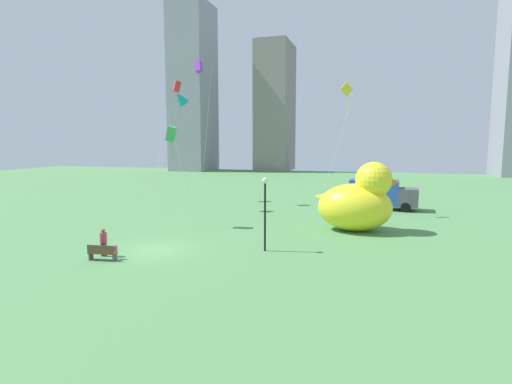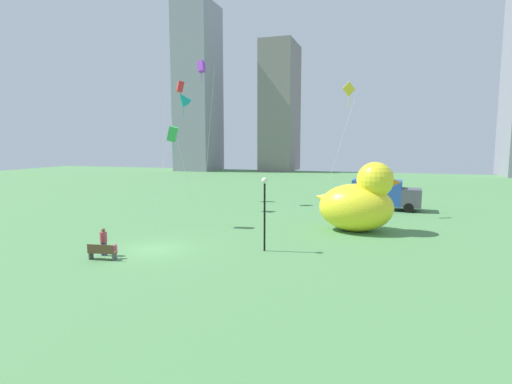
% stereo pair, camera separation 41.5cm
% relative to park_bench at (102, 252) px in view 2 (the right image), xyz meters
% --- Properties ---
extents(ground_plane, '(140.00, 140.00, 0.00)m').
position_rel_park_bench_xyz_m(ground_plane, '(1.64, 2.78, -0.47)').
color(ground_plane, '#51894F').
extents(park_bench, '(1.62, 0.66, 0.90)m').
position_rel_park_bench_xyz_m(park_bench, '(0.00, 0.00, 0.00)').
color(park_bench, brown).
rests_on(park_bench, ground).
extents(person_adult, '(0.40, 0.40, 1.61)m').
position_rel_park_bench_xyz_m(person_adult, '(-0.47, 0.79, 0.42)').
color(person_adult, '#38476B').
rests_on(person_adult, ground).
extents(person_child, '(0.21, 0.21, 0.88)m').
position_rel_park_bench_xyz_m(person_child, '(0.54, 0.49, 0.01)').
color(person_child, silver).
rests_on(person_child, ground).
extents(giant_inflatable_duck, '(6.18, 3.96, 5.12)m').
position_rel_park_bench_xyz_m(giant_inflatable_duck, '(13.15, 11.90, 1.71)').
color(giant_inflatable_duck, yellow).
rests_on(giant_inflatable_duck, ground).
extents(lamppost, '(0.36, 0.36, 4.45)m').
position_rel_park_bench_xyz_m(lamppost, '(8.10, 4.55, 2.58)').
color(lamppost, black).
rests_on(lamppost, ground).
extents(box_truck, '(6.47, 2.71, 2.85)m').
position_rel_park_bench_xyz_m(box_truck, '(14.91, 22.59, 0.98)').
color(box_truck, '#264CA5').
rests_on(box_truck, ground).
extents(city_skyline, '(73.38, 16.09, 37.16)m').
position_rel_park_bench_xyz_m(city_skyline, '(-0.59, 70.75, 16.50)').
color(city_skyline, gray).
rests_on(city_skyline, ground).
extents(kite_green, '(1.74, 2.27, 7.78)m').
position_rel_park_bench_xyz_m(kite_green, '(-0.66, 9.48, 6.63)').
color(kite_green, silver).
rests_on(kite_green, ground).
extents(kite_teal, '(2.49, 2.49, 11.35)m').
position_rel_park_bench_xyz_m(kite_teal, '(-3.29, 16.39, 10.08)').
color(kite_teal, silver).
rests_on(kite_teal, ground).
extents(kite_yellow, '(3.03, 2.94, 11.67)m').
position_rel_park_bench_xyz_m(kite_yellow, '(11.58, 18.19, 10.06)').
color(kite_yellow, silver).
rests_on(kite_yellow, ground).
extents(kite_purple, '(1.79, 1.67, 14.84)m').
position_rel_park_bench_xyz_m(kite_purple, '(-3.46, 20.94, 13.61)').
color(kite_purple, silver).
rests_on(kite_purple, ground).
extents(kite_red, '(3.02, 3.91, 13.13)m').
position_rel_park_bench_xyz_m(kite_red, '(-6.79, 22.51, 11.95)').
color(kite_red, silver).
rests_on(kite_red, ground).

